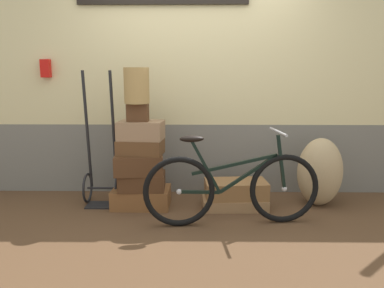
{
  "coord_description": "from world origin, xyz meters",
  "views": [
    {
      "loc": [
        0.01,
        -3.51,
        1.38
      ],
      "look_at": [
        -0.04,
        0.13,
        0.7
      ],
      "focal_mm": 34.7,
      "sensor_mm": 36.0,
      "label": 1
    }
  ],
  "objects_px": {
    "bicycle": "(232,188)",
    "wicker_basket": "(137,86)",
    "suitcase_0": "(141,197)",
    "suitcase_1": "(142,181)",
    "suitcase_4": "(141,130)",
    "suitcase_5": "(138,112)",
    "suitcase_6": "(234,202)",
    "burlap_sack": "(320,172)",
    "suitcase_3": "(141,147)",
    "suitcase_2": "(139,164)",
    "suitcase_7": "(236,189)",
    "luggage_trolley": "(102,174)"
  },
  "relations": [
    {
      "from": "suitcase_7",
      "to": "suitcase_3",
      "type": "bearing_deg",
      "value": 175.73
    },
    {
      "from": "suitcase_1",
      "to": "suitcase_4",
      "type": "xyz_separation_m",
      "value": [
        -0.0,
        0.04,
        0.53
      ]
    },
    {
      "from": "bicycle",
      "to": "wicker_basket",
      "type": "bearing_deg",
      "value": 154.3
    },
    {
      "from": "suitcase_6",
      "to": "burlap_sack",
      "type": "height_order",
      "value": "burlap_sack"
    },
    {
      "from": "suitcase_7",
      "to": "burlap_sack",
      "type": "relative_size",
      "value": 0.87
    },
    {
      "from": "suitcase_0",
      "to": "luggage_trolley",
      "type": "bearing_deg",
      "value": 168.12
    },
    {
      "from": "suitcase_0",
      "to": "suitcase_2",
      "type": "xyz_separation_m",
      "value": [
        -0.01,
        -0.03,
        0.37
      ]
    },
    {
      "from": "suitcase_1",
      "to": "luggage_trolley",
      "type": "height_order",
      "value": "luggage_trolley"
    },
    {
      "from": "suitcase_7",
      "to": "wicker_basket",
      "type": "distance_m",
      "value": 1.48
    },
    {
      "from": "suitcase_4",
      "to": "wicker_basket",
      "type": "xyz_separation_m",
      "value": [
        -0.03,
        -0.02,
        0.45
      ]
    },
    {
      "from": "suitcase_4",
      "to": "luggage_trolley",
      "type": "bearing_deg",
      "value": 172.81
    },
    {
      "from": "suitcase_1",
      "to": "burlap_sack",
      "type": "bearing_deg",
      "value": 1.24
    },
    {
      "from": "suitcase_2",
      "to": "suitcase_7",
      "type": "relative_size",
      "value": 0.77
    },
    {
      "from": "suitcase_2",
      "to": "suitcase_6",
      "type": "relative_size",
      "value": 0.73
    },
    {
      "from": "suitcase_7",
      "to": "burlap_sack",
      "type": "distance_m",
      "value": 0.92
    },
    {
      "from": "suitcase_7",
      "to": "wicker_basket",
      "type": "relative_size",
      "value": 1.79
    },
    {
      "from": "suitcase_4",
      "to": "suitcase_7",
      "type": "relative_size",
      "value": 0.71
    },
    {
      "from": "suitcase_3",
      "to": "suitcase_2",
      "type": "bearing_deg",
      "value": -151.19
    },
    {
      "from": "suitcase_0",
      "to": "suitcase_2",
      "type": "relative_size",
      "value": 1.22
    },
    {
      "from": "suitcase_6",
      "to": "burlap_sack",
      "type": "xyz_separation_m",
      "value": [
        0.91,
        0.1,
        0.31
      ]
    },
    {
      "from": "bicycle",
      "to": "suitcase_5",
      "type": "bearing_deg",
      "value": 154.04
    },
    {
      "from": "suitcase_0",
      "to": "suitcase_5",
      "type": "distance_m",
      "value": 0.91
    },
    {
      "from": "suitcase_2",
      "to": "suitcase_3",
      "type": "xyz_separation_m",
      "value": [
        0.02,
        0.01,
        0.18
      ]
    },
    {
      "from": "suitcase_6",
      "to": "wicker_basket",
      "type": "distance_m",
      "value": 1.58
    },
    {
      "from": "suitcase_2",
      "to": "suitcase_0",
      "type": "bearing_deg",
      "value": 58.29
    },
    {
      "from": "suitcase_4",
      "to": "suitcase_6",
      "type": "bearing_deg",
      "value": 3.11
    },
    {
      "from": "suitcase_4",
      "to": "suitcase_6",
      "type": "xyz_separation_m",
      "value": [
        0.97,
        -0.03,
        -0.76
      ]
    },
    {
      "from": "suitcase_2",
      "to": "suitcase_4",
      "type": "bearing_deg",
      "value": 44.41
    },
    {
      "from": "suitcase_0",
      "to": "suitcase_5",
      "type": "height_order",
      "value": "suitcase_5"
    },
    {
      "from": "suitcase_4",
      "to": "bicycle",
      "type": "bearing_deg",
      "value": -22.62
    },
    {
      "from": "suitcase_3",
      "to": "suitcase_7",
      "type": "distance_m",
      "value": 1.09
    },
    {
      "from": "suitcase_5",
      "to": "burlap_sack",
      "type": "relative_size",
      "value": 0.29
    },
    {
      "from": "suitcase_1",
      "to": "suitcase_6",
      "type": "xyz_separation_m",
      "value": [
        0.97,
        0.0,
        -0.23
      ]
    },
    {
      "from": "suitcase_6",
      "to": "suitcase_3",
      "type": "bearing_deg",
      "value": 177.39
    },
    {
      "from": "suitcase_1",
      "to": "suitcase_5",
      "type": "relative_size",
      "value": 2.19
    },
    {
      "from": "suitcase_0",
      "to": "luggage_trolley",
      "type": "relative_size",
      "value": 0.42
    },
    {
      "from": "suitcase_5",
      "to": "suitcase_4",
      "type": "bearing_deg",
      "value": 39.23
    },
    {
      "from": "burlap_sack",
      "to": "suitcase_5",
      "type": "bearing_deg",
      "value": -177.27
    },
    {
      "from": "suitcase_6",
      "to": "burlap_sack",
      "type": "relative_size",
      "value": 0.92
    },
    {
      "from": "suitcase_1",
      "to": "bicycle",
      "type": "bearing_deg",
      "value": -27.9
    },
    {
      "from": "suitcase_2",
      "to": "wicker_basket",
      "type": "relative_size",
      "value": 1.37
    },
    {
      "from": "suitcase_5",
      "to": "burlap_sack",
      "type": "xyz_separation_m",
      "value": [
        1.91,
        0.09,
        -0.64
      ]
    },
    {
      "from": "suitcase_1",
      "to": "suitcase_5",
      "type": "height_order",
      "value": "suitcase_5"
    },
    {
      "from": "luggage_trolley",
      "to": "burlap_sack",
      "type": "distance_m",
      "value": 2.33
    },
    {
      "from": "suitcase_0",
      "to": "wicker_basket",
      "type": "height_order",
      "value": "wicker_basket"
    },
    {
      "from": "suitcase_0",
      "to": "suitcase_1",
      "type": "relative_size",
      "value": 1.27
    },
    {
      "from": "luggage_trolley",
      "to": "suitcase_4",
      "type": "bearing_deg",
      "value": -12.2
    },
    {
      "from": "suitcase_4",
      "to": "bicycle",
      "type": "xyz_separation_m",
      "value": [
        0.9,
        -0.47,
        -0.47
      ]
    },
    {
      "from": "suitcase_6",
      "to": "suitcase_1",
      "type": "bearing_deg",
      "value": 178.15
    },
    {
      "from": "burlap_sack",
      "to": "luggage_trolley",
      "type": "bearing_deg",
      "value": 179.35
    }
  ]
}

